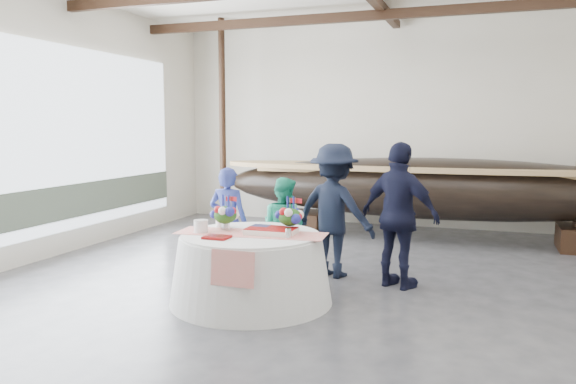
% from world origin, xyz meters
% --- Properties ---
extents(floor, '(10.00, 12.00, 0.01)m').
position_xyz_m(floor, '(0.00, 0.00, 0.00)').
color(floor, '#3D3D42').
rests_on(floor, ground).
extents(wall_back, '(10.00, 0.02, 4.50)m').
position_xyz_m(wall_back, '(0.00, 6.00, 2.25)').
color(wall_back, silver).
rests_on(wall_back, ground).
extents(wall_left, '(0.02, 12.00, 4.50)m').
position_xyz_m(wall_left, '(-5.00, 0.00, 2.25)').
color(wall_left, silver).
rests_on(wall_left, ground).
extents(open_bay, '(0.03, 7.00, 3.20)m').
position_xyz_m(open_bay, '(-4.95, 1.00, 1.83)').
color(open_bay, silver).
rests_on(open_bay, ground).
extents(longboat_display, '(8.62, 1.72, 1.62)m').
position_xyz_m(longboat_display, '(0.99, 4.50, 1.03)').
color(longboat_display, black).
rests_on(longboat_display, ground).
extents(banquet_table, '(2.05, 2.05, 0.88)m').
position_xyz_m(banquet_table, '(-0.83, -0.19, 0.44)').
color(banquet_table, silver).
rests_on(banquet_table, ground).
extents(tabletop_items, '(1.94, 0.95, 0.40)m').
position_xyz_m(tabletop_items, '(-0.84, -0.08, 1.03)').
color(tabletop_items, red).
rests_on(tabletop_items, banquet_table).
extents(guest_woman_blue, '(0.60, 0.40, 1.62)m').
position_xyz_m(guest_woman_blue, '(-1.66, 0.90, 0.81)').
color(guest_woman_blue, navy).
rests_on(guest_woman_blue, ground).
extents(guest_woman_teal, '(0.85, 0.74, 1.47)m').
position_xyz_m(guest_woman_teal, '(-0.88, 1.15, 0.74)').
color(guest_woman_teal, '#1E9E79').
rests_on(guest_woman_teal, ground).
extents(guest_man_left, '(1.41, 1.01, 1.97)m').
position_xyz_m(guest_man_left, '(-0.16, 1.36, 0.98)').
color(guest_man_left, black).
rests_on(guest_man_left, ground).
extents(guest_man_right, '(1.28, 0.92, 2.01)m').
position_xyz_m(guest_man_right, '(0.84, 1.07, 1.01)').
color(guest_man_right, black).
rests_on(guest_man_right, ground).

